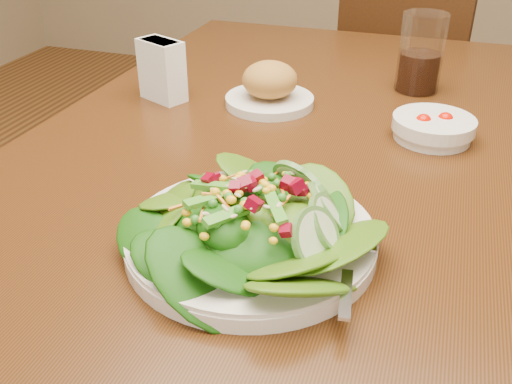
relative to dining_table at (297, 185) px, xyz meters
The scene contains 7 objects.
dining_table is the anchor object (origin of this frame).
chair_far 1.12m from the dining_table, 84.53° to the left, with size 0.53×0.53×0.95m.
salad_plate 0.37m from the dining_table, 83.41° to the right, with size 0.31×0.30×0.09m.
bread_plate 0.20m from the dining_table, 128.29° to the left, with size 0.17×0.17×0.09m.
tomato_bowl 0.26m from the dining_table, 13.52° to the left, with size 0.14×0.14×0.04m.
drinking_glass 0.37m from the dining_table, 58.89° to the left, with size 0.09×0.09×0.15m.
napkin_holder 0.34m from the dining_table, 165.53° to the left, with size 0.10×0.08×0.12m.
Camera 1 is at (0.22, -0.88, 1.16)m, focal length 40.00 mm.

